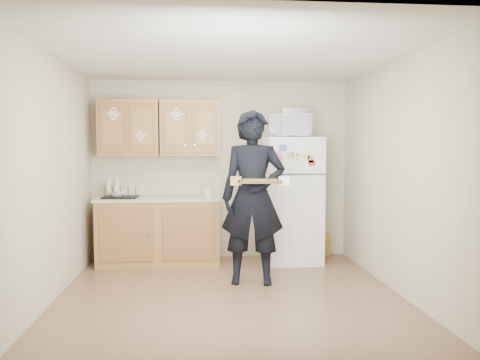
{
  "coord_description": "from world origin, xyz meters",
  "views": [
    {
      "loc": [
        -0.33,
        -4.84,
        1.54
      ],
      "look_at": [
        0.15,
        0.45,
        1.19
      ],
      "focal_mm": 35.0,
      "sensor_mm": 36.0,
      "label": 1
    }
  ],
  "objects_px": {
    "person": "(253,197)",
    "baking_tray": "(260,182)",
    "dish_rack": "(120,191)",
    "refrigerator": "(292,200)",
    "microwave": "(290,126)"
  },
  "relations": [
    {
      "from": "dish_rack",
      "to": "refrigerator",
      "type": "bearing_deg",
      "value": 0.26
    },
    {
      "from": "person",
      "to": "baking_tray",
      "type": "bearing_deg",
      "value": -74.87
    },
    {
      "from": "microwave",
      "to": "baking_tray",
      "type": "bearing_deg",
      "value": -107.44
    },
    {
      "from": "refrigerator",
      "to": "dish_rack",
      "type": "xyz_separation_m",
      "value": [
        -2.3,
        -0.01,
        0.14
      ]
    },
    {
      "from": "refrigerator",
      "to": "baking_tray",
      "type": "xyz_separation_m",
      "value": [
        -0.61,
        -1.29,
        0.34
      ]
    },
    {
      "from": "refrigerator",
      "to": "microwave",
      "type": "xyz_separation_m",
      "value": [
        -0.04,
        -0.05,
        1.01
      ]
    },
    {
      "from": "refrigerator",
      "to": "person",
      "type": "height_order",
      "value": "person"
    },
    {
      "from": "person",
      "to": "dish_rack",
      "type": "relative_size",
      "value": 4.46
    },
    {
      "from": "baking_tray",
      "to": "dish_rack",
      "type": "distance_m",
      "value": 2.13
    },
    {
      "from": "dish_rack",
      "to": "baking_tray",
      "type": "bearing_deg",
      "value": -37.23
    },
    {
      "from": "refrigerator",
      "to": "person",
      "type": "distance_m",
      "value": 1.2
    },
    {
      "from": "person",
      "to": "microwave",
      "type": "relative_size",
      "value": 3.52
    },
    {
      "from": "microwave",
      "to": "dish_rack",
      "type": "xyz_separation_m",
      "value": [
        -2.26,
        0.04,
        -0.87
      ]
    },
    {
      "from": "baking_tray",
      "to": "dish_rack",
      "type": "relative_size",
      "value": 1.03
    },
    {
      "from": "baking_tray",
      "to": "dish_rack",
      "type": "height_order",
      "value": "baking_tray"
    }
  ]
}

